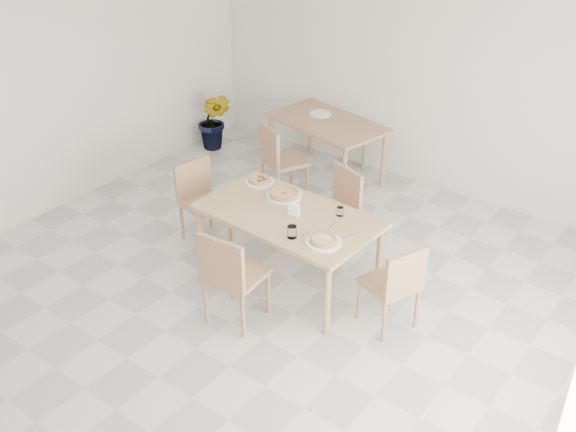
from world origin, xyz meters
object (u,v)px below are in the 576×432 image
Objects in this scene: chair_west at (200,195)px; tumbler_a at (292,232)px; chair_north at (338,204)px; chair_east at (396,282)px; plate_pepperoni at (260,182)px; potted_plant at (214,121)px; plate_mushroom at (323,242)px; tumbler_b at (340,211)px; main_table at (288,220)px; napkin_holder at (294,211)px; second_table at (327,128)px; plate_margherita at (284,196)px; plate_empty at (320,114)px; chair_back_n at (370,127)px; pizza_mushroom at (324,240)px; pizza_pepperoni at (260,180)px; chair_back_s at (278,157)px; pizza_margherita at (284,194)px; chair_south at (230,273)px.

chair_west reaches higher than tumbler_a.
chair_east is (1.12, -0.81, -0.02)m from chair_north.
potted_plant is (-2.07, 1.56, -0.35)m from plate_pepperoni.
chair_west is 1.82m from plate_mushroom.
chair_west is at bearing -174.32° from tumbler_b.
plate_mushroom is at bearing -19.64° from main_table.
napkin_holder is 2.34m from second_table.
second_table is (-0.75, 1.84, -0.10)m from plate_margherita.
plate_mushroom and plate_pepperoni have the same top height.
plate_empty is 1.58m from potted_plant.
second_table is at bearing 5.63° from chair_west.
plate_pepperoni is 3.48× the size of tumbler_b.
napkin_holder reaches higher than potted_plant.
chair_east is at bearing -11.08° from plate_pepperoni.
chair_west is 1.34m from napkin_holder.
second_table is (-1.05, 2.09, -0.15)m from napkin_holder.
tumbler_a is 3.33m from chair_back_n.
pizza_pepperoni is at bearing 154.53° from pizza_mushroom.
chair_back_n is at bearing 94.64° from pizza_pepperoni.
napkin_holder is at bearing 155.90° from pizza_mushroom.
napkin_holder is (0.03, -0.80, 0.30)m from chair_north.
chair_back_s is at bearing -21.15° from potted_plant.
chair_west is 1.05m from pizza_margherita.
main_table is at bearing -62.12° from plate_empty.
second_table is at bearing 148.21° from chair_north.
plate_margherita is at bearing -64.46° from plate_empty.
napkin_holder is at bearing -4.69° from main_table.
chair_back_n is at bearing 108.37° from main_table.
main_table is 2.30m from second_table.
chair_east is at bearing 18.32° from pizza_mushroom.
plate_mushroom is 1.28m from pizza_pepperoni.
pizza_pepperoni is 0.32× the size of chair_back_s.
tumbler_b reaches higher than second_table.
chair_south is at bearing -132.75° from plate_mushroom.
pizza_mushroom is 0.50m from tumbler_b.
plate_margherita is at bearing -60.80° from chair_back_n.
potted_plant is at bearing -136.86° from chair_back_n.
plate_pepperoni is at bearing 153.98° from main_table.
plate_margherita is at bearing -13.07° from pizza_pepperoni.
chair_south reaches higher than tumbler_a.
plate_mushroom is at bearing -33.20° from potted_plant.
tumbler_a is at bearing -47.40° from pizza_margherita.
plate_mushroom is 2.98m from plate_empty.
chair_east is 0.87m from tumbler_b.
chair_east is 9.97× the size of tumbler_b.
chair_east is 0.92× the size of chair_back_s.
main_table is 0.35m from pizza_margherita.
tumbler_b is at bearing -51.19° from plate_empty.
plate_margherita is (-0.27, -0.56, 0.25)m from chair_north.
pizza_margherita is 1.22× the size of pizza_pepperoni.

